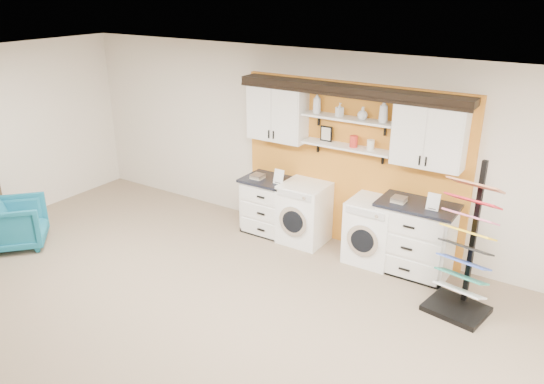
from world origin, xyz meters
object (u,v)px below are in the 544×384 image
Objects in this scene: dryer at (373,230)px; armchair at (17,223)px; sample_rack at (463,269)px; base_cabinet_right at (415,238)px; washer at (305,213)px; base_cabinet_left at (272,206)px.

armchair is at bearing -151.85° from dryer.
sample_rack is at bearing -23.83° from dryer.
dryer is (-0.60, -0.00, -0.05)m from base_cabinet_right.
washer reaches higher than armchair.
washer is 1.02× the size of dryer.
washer is 4.24m from armchair.
dryer is at bearing -0.12° from base_cabinet_left.
dryer is (1.08, 0.00, -0.01)m from washer.
dryer is at bearing 166.11° from sample_rack.
base_cabinet_left is 2.26m from base_cabinet_right.
base_cabinet_left is 0.58m from washer.
sample_rack reaches higher than base_cabinet_right.
base_cabinet_left is at bearing 180.00° from base_cabinet_right.
base_cabinet_right reaches higher than armchair.
dryer is 1.50m from sample_rack.
base_cabinet_right is 1.31× the size of armchair.
base_cabinet_left is 0.48× the size of sample_rack.
base_cabinet_right is 1.13× the size of dryer.
dryer reaches higher than armchair.
armchair is (-3.47, -2.44, -0.10)m from washer.
base_cabinet_right is at bearing -112.04° from armchair.
base_cabinet_right is at bearing 151.79° from sample_rack.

